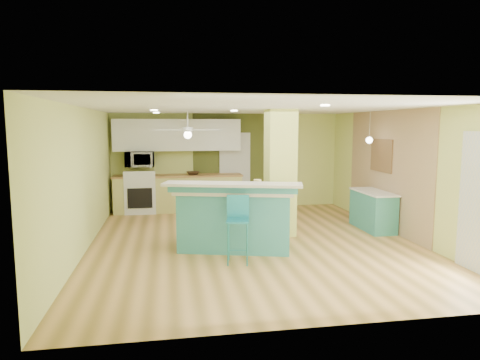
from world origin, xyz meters
The scene contains 22 objects.
floor centered at (0.00, 0.00, -0.01)m, with size 6.00×7.00×0.01m, color olive.
ceiling centered at (0.00, 0.00, 2.50)m, with size 6.00×7.00×0.01m, color white.
wall_back centered at (0.00, 3.50, 1.25)m, with size 6.00×0.01×2.50m, color #D0DB75.
wall_front centered at (0.00, -3.50, 1.25)m, with size 6.00×0.01×2.50m, color #D0DB75.
wall_left centered at (-3.00, 0.00, 1.25)m, with size 0.01×7.00×2.50m, color #D0DB75.
wall_right centered at (3.00, 0.00, 1.25)m, with size 0.01×7.00×2.50m, color #D0DB75.
wood_panel centered at (2.99, 0.60, 1.25)m, with size 0.02×3.40×2.50m, color #9A7858.
olive_accent centered at (0.20, 3.49, 1.25)m, with size 2.20×0.02×2.50m, color #484F1F.
interior_door centered at (0.20, 3.46, 1.00)m, with size 0.82×0.05×2.00m, color silver.
column centered at (0.65, 0.50, 1.25)m, with size 0.55×0.55×2.50m, color #C9D160.
kitchen_run centered at (-1.30, 3.20, 0.47)m, with size 3.25×0.63×0.94m.
stove centered at (-2.25, 3.19, 0.46)m, with size 0.76×0.66×1.08m.
upper_cabinets centered at (-1.30, 3.32, 1.95)m, with size 3.20×0.34×0.80m, color white.
microwave centered at (-2.25, 3.20, 1.35)m, with size 0.70×0.48×0.39m, color white.
ceiling_fan centered at (-1.10, 2.00, 2.08)m, with size 1.41×1.41×0.61m.
pendant_lamp centered at (2.65, 0.75, 1.88)m, with size 0.14×0.14×0.69m.
wall_decor centered at (2.96, 0.80, 1.55)m, with size 0.03×0.90×0.70m, color brown.
peninsula centered at (-0.39, -0.33, 0.57)m, with size 2.42×1.75×1.24m.
bar_stool centered at (-0.47, -1.12, 0.72)m, with size 0.42×0.42×1.08m.
side_counter centered at (2.70, 0.57, 0.41)m, with size 0.54×1.27×0.82m.
fruit_bowl centered at (-0.93, 3.15, 0.98)m, with size 0.34×0.34×0.08m, color #322214.
canister centered at (0.01, -0.38, 1.16)m, with size 0.13×0.13×0.17m, color yellow.
Camera 1 is at (-1.55, -7.72, 2.18)m, focal length 32.00 mm.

